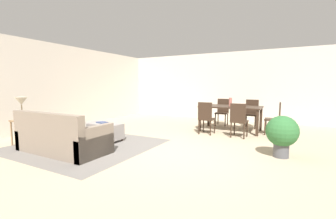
% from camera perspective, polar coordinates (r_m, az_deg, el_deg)
% --- Properties ---
extents(ground_plane, '(10.80, 10.80, 0.00)m').
position_cam_1_polar(ground_plane, '(4.83, 1.41, -10.54)').
color(ground_plane, tan).
extents(wall_back, '(9.00, 0.12, 2.70)m').
position_cam_1_polar(wall_back, '(9.36, 15.55, 5.67)').
color(wall_back, beige).
rests_on(wall_back, ground_plane).
extents(wall_left, '(0.12, 11.00, 2.70)m').
position_cam_1_polar(wall_left, '(8.06, -26.67, 5.22)').
color(wall_left, beige).
rests_on(wall_left, ground_plane).
extents(area_rug, '(3.00, 2.80, 0.01)m').
position_cam_1_polar(area_rug, '(5.62, -20.19, -8.49)').
color(area_rug, slate).
rests_on(area_rug, ground_plane).
extents(couch, '(1.98, 0.88, 0.86)m').
position_cam_1_polar(couch, '(5.19, -25.44, -6.58)').
color(couch, gray).
rests_on(couch, ground_plane).
extents(ottoman_table, '(1.02, 0.46, 0.44)m').
position_cam_1_polar(ottoman_table, '(5.93, -16.16, -5.18)').
color(ottoman_table, gray).
rests_on(ottoman_table, ground_plane).
extents(side_table, '(0.40, 0.40, 0.59)m').
position_cam_1_polar(side_table, '(6.22, -32.90, -3.36)').
color(side_table, olive).
rests_on(side_table, ground_plane).
extents(table_lamp, '(0.26, 0.26, 0.53)m').
position_cam_1_polar(table_lamp, '(6.16, -33.19, 1.59)').
color(table_lamp, brown).
rests_on(table_lamp, side_table).
extents(dining_table, '(1.78, 0.98, 0.76)m').
position_cam_1_polar(dining_table, '(7.13, 15.60, 0.18)').
color(dining_table, '#332319').
rests_on(dining_table, ground_plane).
extents(dining_chair_near_left, '(0.41, 0.41, 0.92)m').
position_cam_1_polar(dining_chair_near_left, '(6.44, 9.61, -1.70)').
color(dining_chair_near_left, '#332319').
rests_on(dining_chair_near_left, ground_plane).
extents(dining_chair_near_right, '(0.42, 0.42, 0.92)m').
position_cam_1_polar(dining_chair_near_right, '(6.21, 17.49, -2.18)').
color(dining_chair_near_right, '#332319').
rests_on(dining_chair_near_right, ground_plane).
extents(dining_chair_far_left, '(0.40, 0.40, 0.92)m').
position_cam_1_polar(dining_chair_far_left, '(8.10, 13.63, -0.20)').
color(dining_chair_far_left, '#332319').
rests_on(dining_chair_far_left, ground_plane).
extents(dining_chair_far_right, '(0.41, 0.41, 0.92)m').
position_cam_1_polar(dining_chair_far_right, '(7.90, 20.40, -0.56)').
color(dining_chair_far_right, '#332319').
rests_on(dining_chair_far_right, ground_plane).
extents(dining_chair_head_east, '(0.41, 0.41, 0.92)m').
position_cam_1_polar(dining_chair_head_east, '(6.98, 25.67, -1.62)').
color(dining_chair_head_east, '#332319').
rests_on(dining_chair_head_east, ground_plane).
extents(vase_centerpiece, '(0.09, 0.09, 0.26)m').
position_cam_1_polar(vase_centerpiece, '(7.08, 15.56, 1.86)').
color(vase_centerpiece, '#B26659').
rests_on(vase_centerpiece, dining_table).
extents(book_on_ottoman, '(0.30, 0.25, 0.03)m').
position_cam_1_polar(book_on_ottoman, '(5.95, -16.36, -3.13)').
color(book_on_ottoman, '#3F4C72').
rests_on(book_on_ottoman, ottoman_table).
extents(potted_plant, '(0.59, 0.59, 0.81)m').
position_cam_1_polar(potted_plant, '(4.85, 26.95, -5.30)').
color(potted_plant, '#4C4C51').
rests_on(potted_plant, ground_plane).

